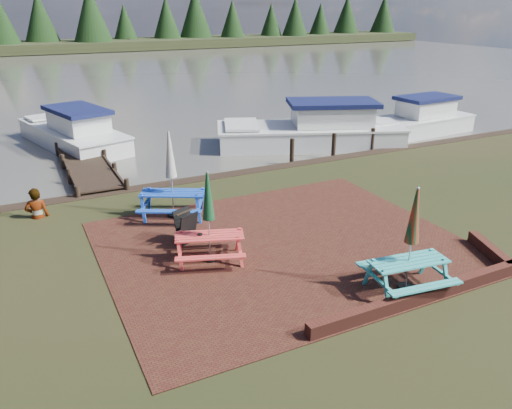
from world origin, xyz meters
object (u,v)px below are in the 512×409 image
(picnic_table_blue, at_px, (172,188))
(boat_jetty, at_px, (74,134))
(picnic_table_teal, at_px, (409,256))
(jetty, at_px, (83,157))
(boat_near, at_px, (314,132))
(person, at_px, (33,189))
(boat_far, at_px, (416,122))
(chalkboard, at_px, (186,227))
(picnic_table_red, at_px, (209,231))

(picnic_table_blue, xyz_separation_m, boat_jetty, (-1.44, 10.16, -0.48))
(picnic_table_teal, height_order, picnic_table_blue, picnic_table_blue)
(picnic_table_blue, bearing_deg, jetty, 129.50)
(jetty, distance_m, boat_near, 10.01)
(picnic_table_blue, relative_size, person, 1.40)
(jetty, distance_m, boat_far, 15.74)
(chalkboard, relative_size, boat_far, 0.14)
(jetty, distance_m, boat_jetty, 3.00)
(boat_jetty, bearing_deg, picnic_table_red, -99.67)
(boat_jetty, bearing_deg, person, -120.22)
(chalkboard, xyz_separation_m, jetty, (-1.28, 9.05, -0.36))
(picnic_table_blue, xyz_separation_m, person, (-3.61, 1.70, 0.01))
(picnic_table_teal, xyz_separation_m, person, (-6.96, 7.85, 0.07))
(picnic_table_red, bearing_deg, chalkboard, 120.51)
(boat_near, bearing_deg, picnic_table_red, 157.07)
(picnic_table_blue, xyz_separation_m, jetty, (-1.52, 7.17, -0.78))
(boat_jetty, distance_m, boat_near, 10.83)
(jetty, bearing_deg, picnic_table_red, -81.64)
(chalkboard, bearing_deg, boat_near, 16.17)
(boat_far, bearing_deg, person, 97.20)
(person, bearing_deg, boat_near, -154.98)
(picnic_table_teal, distance_m, boat_jetty, 17.01)
(picnic_table_teal, xyz_separation_m, picnic_table_red, (-3.37, 3.15, -0.03))
(picnic_table_teal, bearing_deg, picnic_table_red, 144.18)
(chalkboard, distance_m, person, 4.93)
(boat_near, xyz_separation_m, boat_far, (5.75, -0.30, -0.07))
(boat_jetty, height_order, person, person)
(picnic_table_blue, xyz_separation_m, boat_near, (8.34, 5.50, -0.42))
(boat_jetty, relative_size, person, 4.10)
(picnic_table_red, height_order, boat_near, picnic_table_red)
(jetty, bearing_deg, boat_jetty, 88.45)
(boat_near, bearing_deg, chalkboard, 152.26)
(picnic_table_red, bearing_deg, boat_far, 49.69)
(picnic_table_blue, distance_m, person, 3.99)
(picnic_table_red, relative_size, person, 1.26)
(picnic_table_red, relative_size, chalkboard, 2.49)
(boat_near, bearing_deg, jetty, 101.93)
(picnic_table_red, bearing_deg, boat_jetty, 115.67)
(chalkboard, relative_size, boat_near, 0.10)
(picnic_table_teal, height_order, person, picnic_table_teal)
(chalkboard, bearing_deg, picnic_table_teal, -74.53)
(picnic_table_red, xyz_separation_m, boat_far, (14.12, 8.20, -0.40))
(chalkboard, bearing_deg, person, 108.86)
(picnic_table_blue, xyz_separation_m, boat_far, (14.09, 5.20, -0.49))
(chalkboard, distance_m, boat_jetty, 12.10)
(chalkboard, bearing_deg, boat_far, 1.76)
(boat_jetty, bearing_deg, jetty, -107.35)
(picnic_table_red, height_order, jetty, picnic_table_red)
(boat_near, distance_m, boat_far, 5.76)
(person, bearing_deg, boat_jetty, -97.04)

